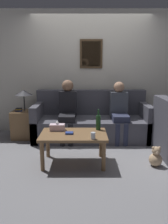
{
  "coord_description": "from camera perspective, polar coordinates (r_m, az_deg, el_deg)",
  "views": [
    {
      "loc": [
        -0.15,
        -3.79,
        1.51
      ],
      "look_at": [
        -0.15,
        -0.09,
        0.68
      ],
      "focal_mm": 35.0,
      "sensor_mm": 36.0,
      "label": 1
    }
  ],
  "objects": [
    {
      "name": "coffee_table",
      "position": [
        3.32,
        -2.7,
        -6.77
      ],
      "size": [
        0.99,
        0.61,
        0.48
      ],
      "color": "olive",
      "rests_on": "ground_plane"
    },
    {
      "name": "couch_main",
      "position": [
        4.51,
        1.97,
        -2.65
      ],
      "size": [
        2.3,
        0.92,
        0.95
      ],
      "color": "#4C4C56",
      "rests_on": "ground_plane"
    },
    {
      "name": "ground_plane",
      "position": [
        4.08,
        2.2,
        -9.05
      ],
      "size": [
        16.0,
        16.0,
        0.0
      ],
      "primitive_type": "plane",
      "color": "gray"
    },
    {
      "name": "side_table_with_lamp",
      "position": [
        4.62,
        -15.56,
        -2.27
      ],
      "size": [
        0.43,
        0.41,
        0.99
      ],
      "color": "olive",
      "rests_on": "ground_plane"
    },
    {
      "name": "teddy_bear",
      "position": [
        3.49,
        18.25,
        -11.22
      ],
      "size": [
        0.2,
        0.2,
        0.31
      ],
      "color": "tan",
      "rests_on": "ground_plane"
    },
    {
      "name": "person_right",
      "position": [
        4.34,
        9.24,
        0.74
      ],
      "size": [
        0.34,
        0.62,
        1.15
      ],
      "color": "#2D334C",
      "rests_on": "ground_plane"
    },
    {
      "name": "book_stack",
      "position": [
        3.28,
        -3.81,
        -5.5
      ],
      "size": [
        0.12,
        0.1,
        0.02
      ],
      "color": "navy",
      "rests_on": "coffee_table"
    },
    {
      "name": "drinking_glass",
      "position": [
        3.05,
        2.42,
        -6.22
      ],
      "size": [
        0.07,
        0.07,
        0.09
      ],
      "color": "silver",
      "rests_on": "coffee_table"
    },
    {
      "name": "wine_bottle",
      "position": [
        3.45,
        3.8,
        -2.65
      ],
      "size": [
        0.07,
        0.07,
        0.33
      ],
      "color": "#19421E",
      "rests_on": "coffee_table"
    },
    {
      "name": "wall_back",
      "position": [
        4.83,
        1.88,
        10.18
      ],
      "size": [
        9.0,
        0.08,
        2.6
      ],
      "color": "silver",
      "rests_on": "ground_plane"
    },
    {
      "name": "tissue_box",
      "position": [
        3.45,
        -6.94,
        -3.93
      ],
      "size": [
        0.23,
        0.12,
        0.14
      ],
      "color": "silver",
      "rests_on": "coffee_table"
    },
    {
      "name": "person_left",
      "position": [
        4.29,
        -4.27,
        1.06
      ],
      "size": [
        0.34,
        0.62,
        1.19
      ],
      "color": "black",
      "rests_on": "ground_plane"
    }
  ]
}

